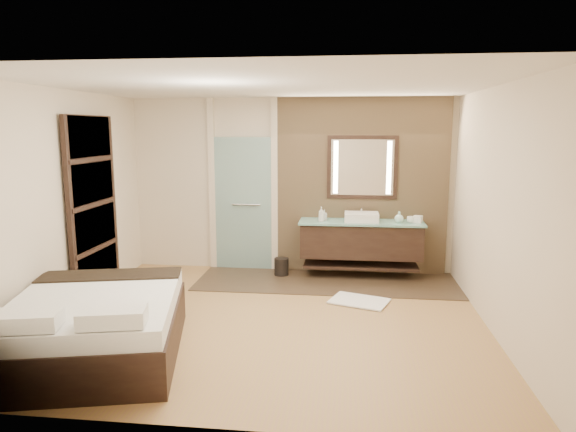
# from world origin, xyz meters

# --- Properties ---
(floor) EXTENTS (5.00, 5.00, 0.00)m
(floor) POSITION_xyz_m (0.00, 0.00, 0.00)
(floor) COLOR #A58145
(floor) RESTS_ON ground
(tile_strip) EXTENTS (3.80, 1.30, 0.01)m
(tile_strip) POSITION_xyz_m (0.60, 1.60, 0.01)
(tile_strip) COLOR #3C2B20
(tile_strip) RESTS_ON floor
(stone_wall) EXTENTS (2.60, 0.08, 2.70)m
(stone_wall) POSITION_xyz_m (1.10, 2.21, 1.35)
(stone_wall) COLOR tan
(stone_wall) RESTS_ON floor
(vanity) EXTENTS (1.85, 0.55, 0.88)m
(vanity) POSITION_xyz_m (1.10, 1.92, 0.58)
(vanity) COLOR black
(vanity) RESTS_ON stone_wall
(mirror_unit) EXTENTS (1.06, 0.04, 0.96)m
(mirror_unit) POSITION_xyz_m (1.10, 2.16, 1.65)
(mirror_unit) COLOR black
(mirror_unit) RESTS_ON stone_wall
(frosted_door) EXTENTS (1.10, 0.12, 2.70)m
(frosted_door) POSITION_xyz_m (-0.75, 2.20, 1.14)
(frosted_door) COLOR #BDEFEC
(frosted_door) RESTS_ON floor
(shoji_partition) EXTENTS (0.06, 1.20, 2.40)m
(shoji_partition) POSITION_xyz_m (-2.43, 0.60, 1.21)
(shoji_partition) COLOR black
(shoji_partition) RESTS_ON floor
(bed) EXTENTS (1.99, 2.28, 0.76)m
(bed) POSITION_xyz_m (-1.56, -1.16, 0.31)
(bed) COLOR black
(bed) RESTS_ON floor
(bath_mat) EXTENTS (0.84, 0.71, 0.02)m
(bath_mat) POSITION_xyz_m (1.06, 0.75, 0.02)
(bath_mat) COLOR white
(bath_mat) RESTS_ON floor
(waste_bin) EXTENTS (0.29, 0.29, 0.27)m
(waste_bin) POSITION_xyz_m (-0.10, 1.85, 0.14)
(waste_bin) COLOR black
(waste_bin) RESTS_ON floor
(tissue_box) EXTENTS (0.15, 0.15, 0.10)m
(tissue_box) POSITION_xyz_m (1.92, 1.89, 0.92)
(tissue_box) COLOR white
(tissue_box) RESTS_ON vanity
(soap_bottle_a) EXTENTS (0.10, 0.10, 0.22)m
(soap_bottle_a) POSITION_xyz_m (0.50, 1.82, 0.98)
(soap_bottle_a) COLOR silver
(soap_bottle_a) RESTS_ON vanity
(soap_bottle_b) EXTENTS (0.08, 0.08, 0.16)m
(soap_bottle_b) POSITION_xyz_m (0.54, 1.93, 0.95)
(soap_bottle_b) COLOR #B2B2B2
(soap_bottle_b) RESTS_ON vanity
(soap_bottle_c) EXTENTS (0.15, 0.15, 0.17)m
(soap_bottle_c) POSITION_xyz_m (1.65, 1.86, 0.95)
(soap_bottle_c) COLOR silver
(soap_bottle_c) RESTS_ON vanity
(cup) EXTENTS (0.15, 0.15, 0.09)m
(cup) POSITION_xyz_m (1.82, 1.89, 0.91)
(cup) COLOR white
(cup) RESTS_ON vanity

